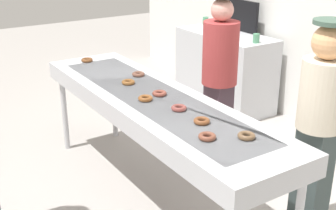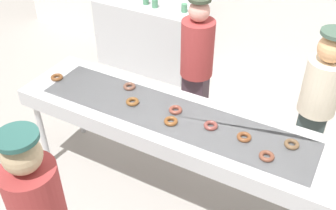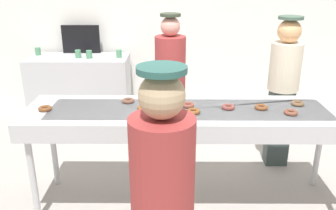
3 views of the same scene
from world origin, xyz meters
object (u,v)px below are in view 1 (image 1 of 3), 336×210
at_px(paper_cup_1, 224,30).
at_px(paper_cup_2, 205,21).
at_px(chocolate_donut_1, 138,74).
at_px(chocolate_donut_0, 179,108).
at_px(menu_display, 243,16).
at_px(worker_assistant, 219,75).
at_px(paper_cup_0, 230,33).
at_px(chocolate_donut_6, 145,98).
at_px(worker_baker, 319,120).
at_px(chocolate_donut_5, 202,121).
at_px(paper_cup_3, 256,38).
at_px(prep_counter, 224,70).
at_px(chocolate_donut_8, 159,93).
at_px(chocolate_donut_3, 246,136).
at_px(fryer_conveyor, 153,106).
at_px(chocolate_donut_7, 87,60).
at_px(chocolate_donut_2, 207,137).
at_px(chocolate_donut_4, 128,82).

height_order(paper_cup_1, paper_cup_2, same).
distance_m(chocolate_donut_1, paper_cup_1, 1.94).
xyz_separation_m(chocolate_donut_0, menu_display, (-1.79, 2.20, 0.20)).
bearing_deg(worker_assistant, chocolate_donut_1, 45.47).
distance_m(chocolate_donut_0, paper_cup_0, 2.46).
xyz_separation_m(chocolate_donut_6, worker_baker, (1.01, 0.83, -0.02)).
bearing_deg(worker_baker, chocolate_donut_6, 54.71).
xyz_separation_m(chocolate_donut_5, paper_cup_3, (-1.50, 1.91, 0.05)).
bearing_deg(prep_counter, chocolate_donut_0, -47.41).
bearing_deg(chocolate_donut_8, worker_baker, 33.00).
bearing_deg(paper_cup_3, chocolate_donut_8, -65.30).
distance_m(chocolate_donut_6, paper_cup_0, 2.35).
bearing_deg(paper_cup_0, chocolate_donut_6, -56.58).
relative_size(chocolate_donut_0, chocolate_donut_8, 1.00).
height_order(chocolate_donut_3, worker_baker, worker_baker).
height_order(paper_cup_0, paper_cup_1, same).
relative_size(chocolate_donut_8, paper_cup_2, 1.08).
bearing_deg(chocolate_donut_0, chocolate_donut_8, 172.29).
bearing_deg(chocolate_donut_5, paper_cup_1, 137.29).
xyz_separation_m(worker_baker, paper_cup_2, (-3.07, 1.33, 0.07)).
relative_size(chocolate_donut_6, paper_cup_1, 1.08).
xyz_separation_m(fryer_conveyor, paper_cup_0, (-1.26, 1.87, 0.15)).
relative_size(worker_baker, menu_display, 3.08).
bearing_deg(chocolate_donut_7, paper_cup_2, 110.41).
bearing_deg(worker_baker, paper_cup_1, -10.25).
height_order(chocolate_donut_1, paper_cup_3, paper_cup_3).
height_order(chocolate_donut_6, worker_assistant, worker_assistant).
distance_m(chocolate_donut_2, chocolate_donut_4, 1.25).
distance_m(worker_baker, worker_assistant, 1.20).
bearing_deg(chocolate_donut_2, worker_assistant, 137.68).
bearing_deg(chocolate_donut_5, menu_display, 133.19).
distance_m(paper_cup_0, menu_display, 0.42).
bearing_deg(worker_assistant, chocolate_donut_2, 124.18).
xyz_separation_m(chocolate_donut_3, chocolate_donut_4, (-1.37, -0.12, 0.00)).
xyz_separation_m(fryer_conveyor, paper_cup_1, (-1.42, 1.90, 0.15)).
bearing_deg(chocolate_donut_5, chocolate_donut_8, 175.45).
height_order(worker_baker, worker_assistant, worker_assistant).
height_order(chocolate_donut_0, chocolate_donut_3, same).
bearing_deg(chocolate_donut_2, paper_cup_1, 138.42).
height_order(fryer_conveyor, worker_assistant, worker_assistant).
height_order(chocolate_donut_4, paper_cup_2, paper_cup_2).
bearing_deg(chocolate_donut_3, chocolate_donut_1, 177.61).
relative_size(chocolate_donut_3, paper_cup_3, 1.08).
relative_size(chocolate_donut_1, worker_baker, 0.07).
bearing_deg(chocolate_donut_5, paper_cup_2, 142.21).
bearing_deg(chocolate_donut_6, chocolate_donut_4, 169.74).
height_order(fryer_conveyor, chocolate_donut_8, chocolate_donut_8).
xyz_separation_m(chocolate_donut_2, worker_baker, (0.19, 0.85, -0.02)).
bearing_deg(worker_assistant, prep_counter, -55.34).
xyz_separation_m(paper_cup_1, menu_display, (-0.02, 0.31, 0.14)).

